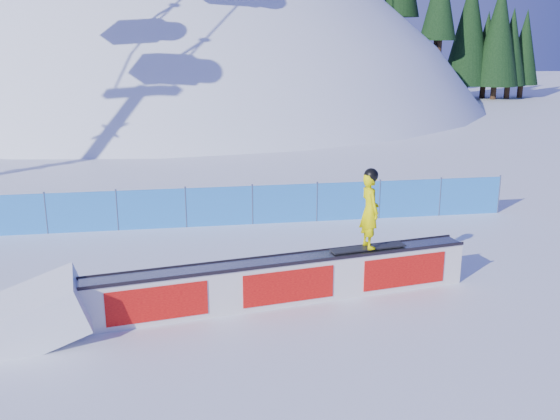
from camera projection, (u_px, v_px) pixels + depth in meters
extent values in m
plane|color=white|center=(146.00, 287.00, 14.32)|extent=(160.00, 160.00, 0.00)
sphere|color=white|center=(178.00, 293.00, 59.12)|extent=(64.00, 64.00, 64.00)
cylinder|color=#322014|center=(378.00, 11.00, 58.04)|extent=(0.50, 0.50, 1.40)
cylinder|color=#322014|center=(426.00, 30.00, 51.48)|extent=(0.50, 0.50, 1.40)
cylinder|color=#322014|center=(451.00, 57.00, 51.70)|extent=(0.50, 0.50, 1.40)
cone|color=black|center=(454.00, 9.00, 50.67)|extent=(2.82, 2.82, 6.42)
cylinder|color=#322014|center=(468.00, 87.00, 53.99)|extent=(0.50, 0.50, 1.40)
cone|color=black|center=(472.00, 38.00, 52.90)|extent=(3.02, 3.02, 6.86)
cylinder|color=#322014|center=(444.00, 63.00, 55.70)|extent=(0.50, 0.50, 1.40)
cone|color=black|center=(448.00, 9.00, 54.46)|extent=(3.48, 3.48, 7.91)
cylinder|color=#322014|center=(468.00, 92.00, 56.63)|extent=(0.50, 0.50, 1.40)
cone|color=black|center=(472.00, 41.00, 55.42)|extent=(3.40, 3.40, 7.73)
cylinder|color=#322014|center=(525.00, 95.00, 53.50)|extent=(0.50, 0.50, 1.40)
cone|color=black|center=(532.00, 28.00, 52.00)|extent=(4.35, 4.35, 9.89)
cylinder|color=#322014|center=(541.00, 94.00, 54.21)|extent=(0.50, 0.50, 1.40)
cone|color=black|center=(548.00, 37.00, 52.90)|extent=(3.72, 3.72, 8.46)
cylinder|color=#322014|center=(548.00, 94.00, 54.40)|extent=(0.50, 0.50, 1.40)
cone|color=black|center=(555.00, 34.00, 53.03)|extent=(3.94, 3.94, 8.96)
cube|color=blue|center=(152.00, 209.00, 18.43)|extent=(22.00, 0.03, 1.20)
cylinder|color=#394467|center=(46.00, 212.00, 17.96)|extent=(0.05, 0.05, 1.30)
cylinder|color=#394467|center=(117.00, 209.00, 18.27)|extent=(0.05, 0.05, 1.30)
cylinder|color=#394467|center=(186.00, 206.00, 18.57)|extent=(0.05, 0.05, 1.30)
cylinder|color=#394467|center=(252.00, 204.00, 18.87)|extent=(0.05, 0.05, 1.30)
cylinder|color=#394467|center=(317.00, 201.00, 19.18)|extent=(0.05, 0.05, 1.30)
cylinder|color=#394467|center=(380.00, 198.00, 19.48)|extent=(0.05, 0.05, 1.30)
cylinder|color=#394467|center=(440.00, 196.00, 19.78)|extent=(0.05, 0.05, 1.30)
cylinder|color=#394467|center=(499.00, 193.00, 20.09)|extent=(0.05, 0.05, 1.30)
cube|color=silver|center=(285.00, 282.00, 13.35)|extent=(8.42, 1.91, 0.95)
cube|color=gray|center=(285.00, 260.00, 13.22)|extent=(8.34, 1.92, 0.04)
cube|color=black|center=(289.00, 264.00, 12.96)|extent=(8.34, 1.42, 0.06)
cube|color=black|center=(281.00, 255.00, 13.47)|extent=(8.34, 1.42, 0.06)
cube|color=red|center=(289.00, 286.00, 13.10)|extent=(7.92, 1.34, 0.71)
cube|color=red|center=(281.00, 277.00, 13.60)|extent=(7.92, 1.34, 0.71)
cube|color=black|center=(368.00, 248.00, 13.80)|extent=(1.76, 0.59, 0.03)
imported|color=#E5E300|center=(370.00, 211.00, 13.56)|extent=(0.48, 0.66, 1.68)
sphere|color=black|center=(371.00, 175.00, 13.35)|extent=(0.31, 0.31, 0.31)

